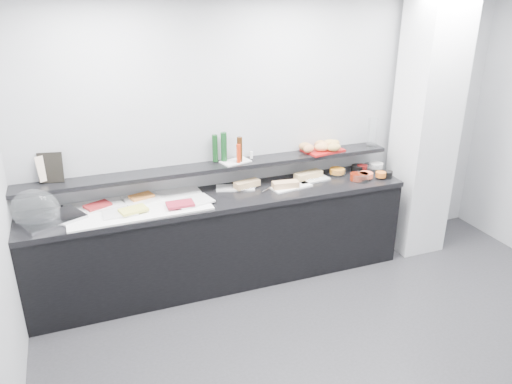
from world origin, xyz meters
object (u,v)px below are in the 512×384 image
object	(u,v)px
cloche_base	(52,220)
bread_tray	(323,150)
framed_print	(51,168)
condiment_tray	(235,161)
carafe	(372,133)
sandwich_plate_mid	(291,187)

from	to	relation	value
cloche_base	bread_tray	distance (m)	2.65
bread_tray	framed_print	bearing A→B (deg)	168.27
condiment_tray	carafe	xyz separation A→B (m)	(1.50, -0.03, 0.14)
cloche_base	sandwich_plate_mid	xyz separation A→B (m)	(2.17, 0.00, -0.01)
sandwich_plate_mid	framed_print	distance (m)	2.19
framed_print	condiment_tray	size ratio (longest dim) A/B	0.95
sandwich_plate_mid	condiment_tray	size ratio (longest dim) A/B	1.46
bread_tray	carafe	xyz separation A→B (m)	(0.55, -0.04, 0.14)
cloche_base	carafe	size ratio (longest dim) A/B	1.59
cloche_base	bread_tray	bearing A→B (deg)	-19.71
framed_print	cloche_base	bearing A→B (deg)	-85.65
sandwich_plate_mid	bread_tray	bearing A→B (deg)	17.40
framed_print	carafe	world-z (taller)	carafe
condiment_tray	bread_tray	bearing A→B (deg)	-13.63
sandwich_plate_mid	carafe	xyz separation A→B (m)	(1.01, 0.19, 0.39)
framed_print	carafe	xyz separation A→B (m)	(3.14, -0.10, 0.02)
carafe	cloche_base	bearing A→B (deg)	-176.54
bread_tray	carafe	distance (m)	0.57
sandwich_plate_mid	framed_print	xyz separation A→B (m)	(-2.14, 0.29, 0.37)
bread_tray	condiment_tray	bearing A→B (deg)	170.12
framed_print	bread_tray	bearing A→B (deg)	10.42
sandwich_plate_mid	bread_tray	distance (m)	0.57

